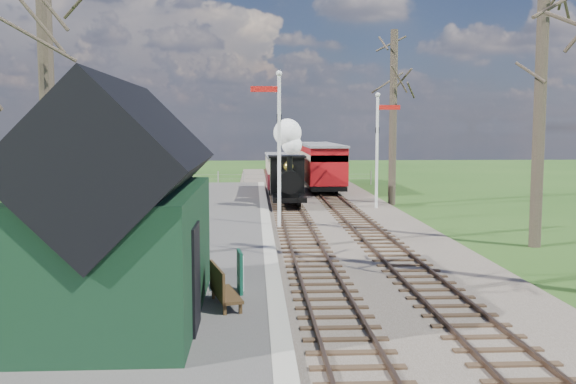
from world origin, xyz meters
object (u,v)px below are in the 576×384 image
Objects in this scene: semaphore_far at (379,142)px; red_carriage_a at (324,167)px; station_shed at (124,215)px; red_carriage_b at (316,162)px; coach at (283,172)px; locomotive at (288,169)px; person at (193,276)px; bench at (221,287)px; semaphore_near at (277,138)px; sign_board at (240,272)px.

red_carriage_a is at bearing 102.69° from semaphore_far.
station_shed reaches higher than red_carriage_b.
station_shed is 25.07m from coach.
station_shed is 1.48× the size of locomotive.
semaphore_far is at bearing -77.31° from red_carriage_a.
red_carriage_a is 25.80m from person.
red_carriage_a is 25.82m from bench.
locomotive reaches higher than red_carriage_a.
sign_board is at bearing -96.90° from semaphore_near.
locomotive reaches higher than sign_board.
red_carriage_a reaches higher than coach.
sign_board is 0.61× the size of bench.
red_carriage_b reaches higher than coach.
sign_board is (2.29, 1.74, -1.58)m from station_shed.
locomotive reaches higher than red_carriage_b.
semaphore_far is at bearing 64.28° from station_shed.
semaphore_far is 4.64m from locomotive.
red_carriage_b is at bearing 80.80° from bench.
station_shed is at bearing -106.38° from semaphore_near.
semaphore_far is 3.60× the size of bench.
coach is at bearing 89.89° from locomotive.
station_shed is at bearing -102.95° from locomotive.
person reaches higher than sign_board.
coach is 1.20× the size of red_carriage_b.
semaphore_near is at bearing -27.12° from person.
coach is 24.25m from bench.
bench is at bearing -111.21° from semaphore_far.
semaphore_far is (5.14, 6.00, -0.27)m from semaphore_near.
semaphore_far is (8.67, 18.00, 1.08)m from station_shed.
semaphore_near reaches higher than semaphore_far.
coach is at bearing -23.09° from person.
locomotive is 0.75× the size of red_carriage_b.
semaphore_near is 12.90m from coach.
red_carriage_b is 31.19m from person.
person is (-2.23, -11.30, -2.77)m from semaphore_near.
station_shed is at bearing 102.30° from person.
red_carriage_a is at bearing 75.08° from station_shed.
station_shed is 1.11× the size of red_carriage_b.
red_carriage_b is (2.61, 12.75, -0.33)m from locomotive.
semaphore_far is 0.84× the size of coach.
red_carriage_a reaches higher than bench.
semaphore_far is at bearing -56.81° from coach.
sign_board is (-2.01, -22.95, -0.76)m from coach.
bench is 1.23× the size of person.
coach is at bearing 84.34° from bench.
sign_board is (-4.61, -29.64, -0.95)m from red_carriage_b.
semaphore_near reaches higher than locomotive.
red_carriage_a is 4.37× the size of person.
red_carriage_a is 5.81× the size of sign_board.
coach is at bearing -111.24° from red_carriage_b.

